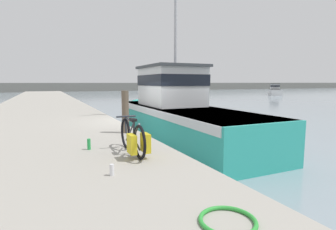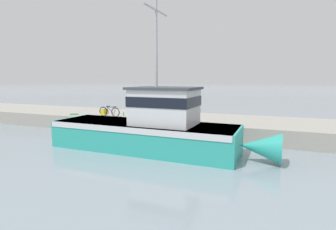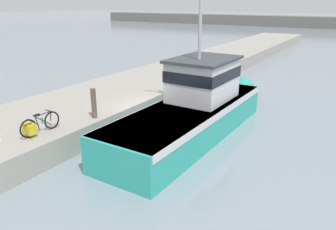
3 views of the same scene
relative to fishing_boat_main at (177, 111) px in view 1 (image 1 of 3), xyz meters
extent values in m
plane|color=#84939E|center=(-2.05, -0.41, -1.19)|extent=(320.00, 320.00, 0.00)
cube|color=#A39E93|center=(-5.53, -0.41, -0.70)|extent=(5.48, 80.00, 0.99)
cube|color=slate|center=(27.95, 68.52, -0.01)|extent=(180.00, 5.00, 2.37)
cube|color=teal|center=(-0.01, -0.57, -0.49)|extent=(3.00, 9.78, 1.41)
cone|color=teal|center=(0.09, 5.17, -0.49)|extent=(1.37, 1.77, 1.34)
cube|color=silver|center=(-0.01, -0.57, 0.07)|extent=(3.06, 9.59, 0.28)
cube|color=silver|center=(0.01, 0.64, 1.08)|extent=(2.32, 3.05, 1.73)
cube|color=black|center=(0.01, 0.64, 1.38)|extent=(2.36, 3.11, 0.49)
cube|color=#3D4247|center=(0.01, 0.64, 2.01)|extent=(2.50, 3.29, 0.12)
cylinder|color=#B2B2B7|center=(0.00, 0.19, 4.50)|extent=(0.14, 0.14, 4.87)
cube|color=silver|center=(35.81, 27.36, -0.65)|extent=(3.99, 4.40, 1.09)
cone|color=silver|center=(37.22, 29.25, -0.65)|extent=(1.26, 1.20, 1.04)
cube|color=silver|center=(35.81, 27.36, -0.21)|extent=(3.98, 4.36, 0.22)
cube|color=silver|center=(36.11, 27.76, 0.42)|extent=(1.91, 1.80, 1.04)
cube|color=black|center=(36.11, 27.76, 0.60)|extent=(1.95, 1.84, 0.29)
cube|color=#3D4247|center=(36.11, 27.76, 1.00)|extent=(2.07, 1.95, 0.12)
torus|color=black|center=(-3.75, -5.70, 0.13)|extent=(0.07, 0.68, 0.68)
torus|color=black|center=(-3.74, -4.68, 0.13)|extent=(0.07, 0.68, 0.68)
cylinder|color=#232833|center=(-3.75, -5.54, 0.06)|extent=(0.04, 0.35, 0.19)
cylinder|color=#232833|center=(-3.75, -5.32, 0.23)|extent=(0.04, 0.14, 0.52)
cylinder|color=#232833|center=(-3.75, -5.49, 0.31)|extent=(0.04, 0.46, 0.39)
cylinder|color=#232833|center=(-3.74, -5.06, 0.23)|extent=(0.05, 0.65, 0.52)
cylinder|color=#232833|center=(-3.74, -5.00, 0.48)|extent=(0.04, 0.53, 0.05)
cylinder|color=#232833|center=(-3.74, -4.71, 0.30)|extent=(0.04, 0.10, 0.35)
cylinder|color=#232833|center=(-3.74, -4.74, 0.52)|extent=(0.44, 0.05, 0.04)
cube|color=black|center=(-3.75, -5.30, 0.52)|extent=(0.10, 0.24, 0.05)
cube|color=gold|center=(-3.89, -5.65, 0.10)|extent=(0.12, 0.32, 0.37)
cube|color=gold|center=(-3.61, -5.66, 0.10)|extent=(0.12, 0.32, 0.37)
cylinder|color=brown|center=(-3.23, -2.92, 0.42)|extent=(0.21, 0.21, 1.25)
torus|color=green|center=(-3.67, -8.32, -0.18)|extent=(0.63, 0.63, 0.05)
cylinder|color=green|center=(-4.54, -4.51, -0.08)|extent=(0.07, 0.07, 0.25)
cylinder|color=silver|center=(-4.46, -6.37, -0.11)|extent=(0.07, 0.07, 0.19)
camera|label=1|loc=(-5.37, -10.44, 1.28)|focal=28.00mm
camera|label=2|loc=(11.89, 5.56, 2.46)|focal=28.00mm
camera|label=3|loc=(6.11, -12.32, 4.41)|focal=35.00mm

